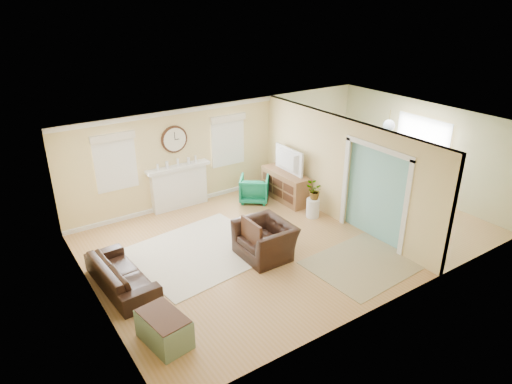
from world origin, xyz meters
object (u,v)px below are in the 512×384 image
green_chair (254,189)px  eames_chair (265,240)px  sofa (121,274)px  credenza (285,186)px  dining_table (375,194)px

green_chair → eames_chair: bearing=99.8°
sofa → eames_chair: bearing=-105.3°
sofa → eames_chair: size_ratio=1.67×
green_chair → credenza: size_ratio=0.49×
credenza → dining_table: (1.83, -1.59, -0.11)m
eames_chair → dining_table: bearing=97.3°
credenza → dining_table: credenza is taller
sofa → dining_table: (6.92, -0.08, 0.00)m
sofa → dining_table: dining_table is taller
sofa → credenza: size_ratio=1.25×
green_chair → dining_table: 3.26m
green_chair → dining_table: green_chair is taller
green_chair → credenza: 0.86m
credenza → green_chair: bearing=152.3°
eames_chair → credenza: size_ratio=0.75×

